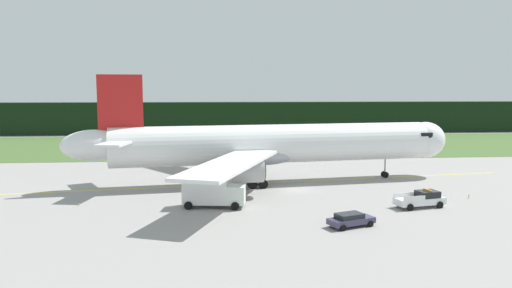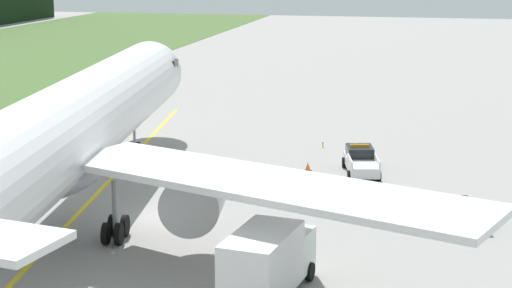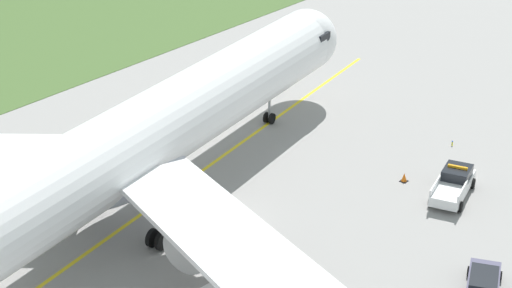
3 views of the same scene
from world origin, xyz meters
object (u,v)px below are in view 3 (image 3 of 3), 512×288
Objects in this scene: airliner at (139,142)px; ops_pickup_truck at (454,184)px; staff_car at (483,283)px; apron_cone at (404,177)px.

ops_pickup_truck is at bearing -45.69° from airliner.
airliner is 23.11m from staff_car.
staff_car is at bearing -132.54° from apron_cone.
apron_cone is (14.78, -11.62, -4.91)m from airliner.
ops_pickup_truck is (14.99, -15.35, -4.32)m from airliner.
staff_car is at bearing -145.60° from ops_pickup_truck.
apron_cone is at bearing 47.46° from staff_car.
airliner is at bearing 141.82° from apron_cone.
ops_pickup_truck is at bearing 34.40° from staff_car.
airliner reaches higher than ops_pickup_truck.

